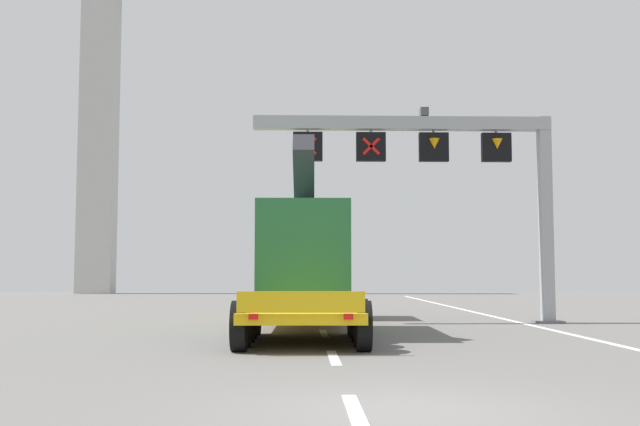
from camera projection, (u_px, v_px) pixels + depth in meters
The scene contains 6 objects.
ground at pixel (402, 411), 9.27m from camera, with size 112.00×112.00×0.00m, color slate.
lane_markings at pixel (317, 315), 29.63m from camera, with size 0.20×55.50×0.01m.
edge_line_right at pixel (560, 332), 21.40m from camera, with size 0.20×63.00×0.01m, color silver.
overhead_lane_gantry at pixel (444, 157), 25.56m from camera, with size 10.43×0.90×7.33m.
heavy_haul_truck_yellow at pixel (305, 263), 23.68m from camera, with size 3.23×14.10×5.30m.
bridge_pylon_distant at pixel (101, 35), 61.13m from camera, with size 9.00×2.00×41.31m.
Camera 1 is at (-1.28, -9.40, 1.72)m, focal length 42.02 mm.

